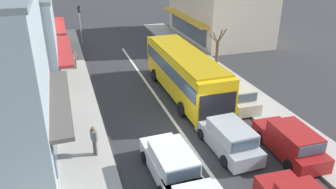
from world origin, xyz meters
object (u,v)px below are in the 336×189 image
(parked_hatchback_kerb_third, at_px, (203,70))
(pedestrian_with_handbag_near, at_px, (74,58))
(parked_hatchback_kerb_second, at_px, (237,98))
(parked_wagon_kerb_front, at_px, (290,142))
(wagon_behind_bus_mid, at_px, (229,138))
(wagon_adjacent_lane_trail, at_px, (171,163))
(parked_sedan_kerb_rear, at_px, (177,50))
(street_tree_right, at_px, (217,55))
(pedestrian_browsing_midblock, at_px, (94,139))
(traffic_light_downstreet, at_px, (80,19))
(city_bus, at_px, (184,71))

(parked_hatchback_kerb_third, relative_size, pedestrian_with_handbag_near, 2.27)
(parked_hatchback_kerb_third, bearing_deg, parked_hatchback_kerb_second, -89.91)
(parked_hatchback_kerb_second, bearing_deg, parked_wagon_kerb_front, -91.04)
(wagon_behind_bus_mid, height_order, wagon_adjacent_lane_trail, same)
(wagon_behind_bus_mid, xyz_separation_m, parked_wagon_kerb_front, (2.84, -1.32, 0.00))
(parked_hatchback_kerb_second, bearing_deg, pedestrian_with_handbag_near, 132.16)
(wagon_adjacent_lane_trail, height_order, pedestrian_with_handbag_near, pedestrian_with_handbag_near)
(parked_sedan_kerb_rear, relative_size, street_tree_right, 1.04)
(wagon_adjacent_lane_trail, relative_size, parked_hatchback_kerb_third, 1.23)
(parked_hatchback_kerb_third, height_order, pedestrian_browsing_midblock, pedestrian_browsing_midblock)
(street_tree_right, bearing_deg, traffic_light_downstreet, 126.34)
(city_bus, distance_m, parked_wagon_kerb_front, 9.07)
(wagon_behind_bus_mid, bearing_deg, parked_wagon_kerb_front, -24.99)
(parked_hatchback_kerb_second, xyz_separation_m, traffic_light_downstreet, (-8.58, 18.87, 2.15))
(traffic_light_downstreet, relative_size, street_tree_right, 1.03)
(wagon_adjacent_lane_trail, xyz_separation_m, pedestrian_with_handbag_near, (-3.32, 16.38, 0.32))
(wagon_behind_bus_mid, bearing_deg, parked_hatchback_kerb_third, 73.74)
(wagon_behind_bus_mid, height_order, street_tree_right, street_tree_right)
(wagon_behind_bus_mid, xyz_separation_m, parked_sedan_kerb_rear, (2.75, 15.93, -0.08))
(wagon_behind_bus_mid, height_order, pedestrian_browsing_midblock, pedestrian_browsing_midblock)
(parked_hatchback_kerb_third, relative_size, pedestrian_browsing_midblock, 2.27)
(wagon_behind_bus_mid, relative_size, parked_wagon_kerb_front, 1.00)
(street_tree_right, bearing_deg, parked_hatchback_kerb_third, 176.96)
(parked_sedan_kerb_rear, xyz_separation_m, pedestrian_browsing_midblock, (-9.50, -14.37, 0.40))
(wagon_adjacent_lane_trail, distance_m, parked_hatchback_kerb_second, 8.54)
(street_tree_right, bearing_deg, wagon_behind_bus_mid, -112.30)
(city_bus, xyz_separation_m, pedestrian_with_handbag_near, (-7.14, 7.92, -0.81))
(traffic_light_downstreet, distance_m, pedestrian_with_handbag_near, 8.31)
(street_tree_right, bearing_deg, parked_sedan_kerb_rear, 102.79)
(wagon_adjacent_lane_trail, xyz_separation_m, traffic_light_downstreet, (-2.07, 24.40, 2.11))
(pedestrian_browsing_midblock, bearing_deg, city_bus, 39.33)
(wagon_behind_bus_mid, relative_size, pedestrian_browsing_midblock, 2.79)
(traffic_light_downstreet, bearing_deg, parked_wagon_kerb_front, -70.96)
(traffic_light_downstreet, bearing_deg, pedestrian_browsing_midblock, -92.94)
(wagon_behind_bus_mid, relative_size, pedestrian_with_handbag_near, 2.79)
(city_bus, distance_m, parked_hatchback_kerb_second, 4.15)
(wagon_behind_bus_mid, relative_size, street_tree_right, 1.11)
(pedestrian_with_handbag_near, bearing_deg, street_tree_right, -25.38)
(parked_hatchback_kerb_second, relative_size, parked_sedan_kerb_rear, 0.88)
(city_bus, bearing_deg, parked_sedan_kerb_rear, 73.84)
(parked_hatchback_kerb_second, bearing_deg, wagon_adjacent_lane_trail, -139.67)
(parked_hatchback_kerb_second, distance_m, traffic_light_downstreet, 20.84)
(wagon_adjacent_lane_trail, height_order, traffic_light_downstreet, traffic_light_downstreet)
(wagon_behind_bus_mid, height_order, parked_hatchback_kerb_third, wagon_behind_bus_mid)
(wagon_adjacent_lane_trail, relative_size, street_tree_right, 1.11)
(wagon_adjacent_lane_trail, bearing_deg, parked_hatchback_kerb_third, 59.93)
(parked_wagon_kerb_front, bearing_deg, traffic_light_downstreet, 109.04)
(wagon_adjacent_lane_trail, xyz_separation_m, parked_hatchback_kerb_third, (6.50, 11.23, -0.04))
(parked_hatchback_kerb_second, xyz_separation_m, parked_sedan_kerb_rear, (-0.19, 11.57, -0.05))
(parked_wagon_kerb_front, xyz_separation_m, parked_hatchback_kerb_third, (0.09, 11.38, -0.04))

